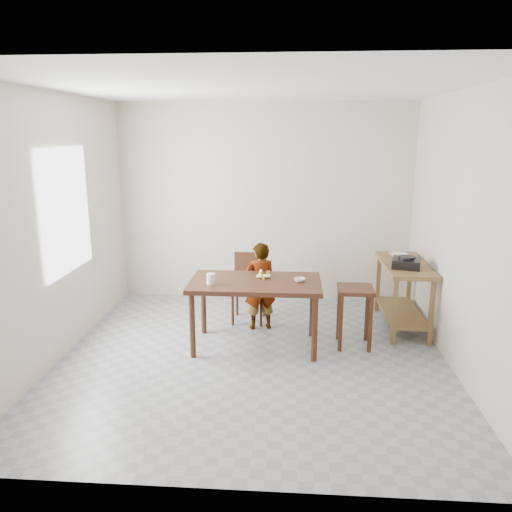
# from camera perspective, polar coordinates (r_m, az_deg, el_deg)

# --- Properties ---
(floor) EXTENTS (4.00, 4.00, 0.04)m
(floor) POSITION_cam_1_polar(r_m,az_deg,el_deg) (5.34, -0.31, -11.73)
(floor) COLOR gray
(floor) RESTS_ON ground
(ceiling) EXTENTS (4.00, 4.00, 0.04)m
(ceiling) POSITION_cam_1_polar(r_m,az_deg,el_deg) (4.84, -0.36, 18.99)
(ceiling) COLOR white
(ceiling) RESTS_ON wall_back
(wall_back) EXTENTS (4.00, 0.04, 2.70)m
(wall_back) POSITION_cam_1_polar(r_m,az_deg,el_deg) (6.90, 0.97, 6.04)
(wall_back) COLOR beige
(wall_back) RESTS_ON ground
(wall_front) EXTENTS (4.00, 0.04, 2.70)m
(wall_front) POSITION_cam_1_polar(r_m,az_deg,el_deg) (2.96, -3.37, -4.58)
(wall_front) COLOR beige
(wall_front) RESTS_ON ground
(wall_left) EXTENTS (0.04, 4.00, 2.70)m
(wall_left) POSITION_cam_1_polar(r_m,az_deg,el_deg) (5.45, -22.06, 2.94)
(wall_left) COLOR beige
(wall_left) RESTS_ON ground
(wall_right) EXTENTS (0.04, 4.00, 2.70)m
(wall_right) POSITION_cam_1_polar(r_m,az_deg,el_deg) (5.16, 22.64, 2.33)
(wall_right) COLOR beige
(wall_right) RESTS_ON ground
(window_pane) EXTENTS (0.02, 1.10, 1.30)m
(window_pane) POSITION_cam_1_polar(r_m,az_deg,el_deg) (5.58, -20.85, 4.85)
(window_pane) COLOR white
(window_pane) RESTS_ON wall_left
(dining_table) EXTENTS (1.40, 0.80, 0.75)m
(dining_table) POSITION_cam_1_polar(r_m,az_deg,el_deg) (5.46, -0.08, -6.63)
(dining_table) COLOR #391D11
(dining_table) RESTS_ON floor
(prep_counter) EXTENTS (0.50, 1.20, 0.80)m
(prep_counter) POSITION_cam_1_polar(r_m,az_deg,el_deg) (6.25, 16.39, -4.31)
(prep_counter) COLOR brown
(prep_counter) RESTS_ON floor
(child) EXTENTS (0.44, 0.35, 1.06)m
(child) POSITION_cam_1_polar(r_m,az_deg,el_deg) (5.91, 0.45, -3.46)
(child) COLOR silver
(child) RESTS_ON floor
(dining_chair) EXTENTS (0.42, 0.42, 0.84)m
(dining_chair) POSITION_cam_1_polar(r_m,az_deg,el_deg) (6.17, -0.85, -3.75)
(dining_chair) COLOR #391D11
(dining_chair) RESTS_ON floor
(stool) EXTENTS (0.39, 0.39, 0.67)m
(stool) POSITION_cam_1_polar(r_m,az_deg,el_deg) (5.59, 11.16, -6.83)
(stool) COLOR #391D11
(stool) RESTS_ON floor
(glass_tumbler) EXTENTS (0.12, 0.12, 0.11)m
(glass_tumbler) POSITION_cam_1_polar(r_m,az_deg,el_deg) (5.25, -5.18, -2.61)
(glass_tumbler) COLOR white
(glass_tumbler) RESTS_ON dining_table
(small_bowl) EXTENTS (0.15, 0.15, 0.04)m
(small_bowl) POSITION_cam_1_polar(r_m,az_deg,el_deg) (5.33, 4.97, -2.73)
(small_bowl) COLOR silver
(small_bowl) RESTS_ON dining_table
(banana) EXTENTS (0.19, 0.15, 0.06)m
(banana) POSITION_cam_1_polar(r_m,az_deg,el_deg) (5.42, 0.84, -2.27)
(banana) COLOR #F5D14F
(banana) RESTS_ON dining_table
(serving_bowl) EXTENTS (0.26, 0.26, 0.06)m
(serving_bowl) POSITION_cam_1_polar(r_m,az_deg,el_deg) (6.36, 15.98, 0.03)
(serving_bowl) COLOR silver
(serving_bowl) RESTS_ON prep_counter
(gas_burner) EXTENTS (0.37, 0.37, 0.10)m
(gas_burner) POSITION_cam_1_polar(r_m,az_deg,el_deg) (5.92, 16.80, -0.78)
(gas_burner) COLOR black
(gas_burner) RESTS_ON prep_counter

